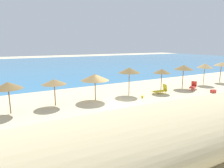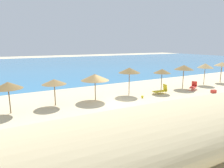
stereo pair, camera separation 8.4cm
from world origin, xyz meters
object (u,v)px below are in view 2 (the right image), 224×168
beach_umbrella_5 (129,70)px  beach_umbrella_3 (54,82)px  beach_umbrella_6 (162,71)px  beach_umbrella_7 (184,67)px  beach_umbrella_2 (8,85)px  lounge_chair_1 (161,90)px  beach_umbrella_4 (95,77)px  beach_umbrella_8 (205,66)px  beach_umbrella_9 (222,64)px  cooler_box (214,91)px  beach_ball (142,97)px  lounge_chair_0 (193,86)px

beach_umbrella_5 → beach_umbrella_3: bearing=-179.1°
beach_umbrella_6 → beach_umbrella_7: size_ratio=0.92×
beach_umbrella_2 → beach_umbrella_7: size_ratio=0.88×
lounge_chair_1 → beach_umbrella_3: bearing=89.1°
beach_umbrella_4 → lounge_chair_1: (7.30, -1.19, -1.85)m
beach_umbrella_5 → beach_umbrella_6: (3.92, -0.68, -0.26)m
beach_umbrella_5 → beach_umbrella_8: beach_umbrella_5 is taller
beach_umbrella_9 → cooler_box: bearing=-151.7°
cooler_box → beach_ball: bearing=165.8°
beach_umbrella_6 → cooler_box: (4.73, -3.23, -2.19)m
lounge_chair_0 → beach_ball: 7.62m
beach_umbrella_3 → beach_ball: bearing=-11.7°
beach_umbrella_5 → beach_umbrella_8: (11.77, -0.32, -0.09)m
beach_ball → beach_umbrella_7: bearing=10.6°
beach_umbrella_6 → beach_ball: 4.31m
beach_umbrella_5 → beach_umbrella_9: (15.35, -0.31, -0.04)m
beach_umbrella_4 → beach_umbrella_6: 7.98m
beach_umbrella_6 → beach_ball: bearing=-161.9°
beach_umbrella_5 → cooler_box: 9.80m
beach_umbrella_7 → beach_umbrella_9: bearing=1.3°
beach_umbrella_5 → lounge_chair_0: 8.50m
beach_umbrella_4 → beach_umbrella_7: bearing=-1.2°
beach_umbrella_7 → beach_ball: size_ratio=10.41×
beach_umbrella_5 → lounge_chair_1: beach_umbrella_5 is taller
beach_umbrella_9 → beach_umbrella_2: bearing=-179.6°
beach_umbrella_5 → beach_ball: size_ratio=10.63×
beach_ball → cooler_box: size_ratio=0.50×
beach_umbrella_8 → lounge_chair_1: beach_umbrella_8 is taller
lounge_chair_1 → cooler_box: 5.95m
beach_umbrella_8 → beach_umbrella_2: bearing=-179.5°
beach_ball → cooler_box: bearing=-14.2°
beach_umbrella_2 → beach_umbrella_3: (3.55, 0.39, -0.12)m
beach_umbrella_7 → beach_ball: (-7.18, -1.35, -2.42)m
beach_umbrella_6 → beach_umbrella_9: 11.44m
beach_umbrella_6 → beach_umbrella_9: (11.43, 0.37, 0.21)m
beach_umbrella_2 → beach_umbrella_6: size_ratio=0.96×
beach_umbrella_2 → cooler_box: beach_umbrella_2 is taller
beach_umbrella_6 → lounge_chair_0: 4.67m
beach_umbrella_3 → lounge_chair_1: size_ratio=1.45×
beach_umbrella_8 → lounge_chair_0: 4.52m
beach_umbrella_5 → beach_umbrella_7: size_ratio=1.02×
beach_umbrella_4 → beach_umbrella_9: size_ratio=0.95×
lounge_chair_0 → lounge_chair_1: 4.79m
beach_umbrella_7 → lounge_chair_1: bearing=-167.7°
beach_umbrella_4 → lounge_chair_0: (12.08, -1.48, -1.84)m
beach_umbrella_2 → beach_umbrella_7: beach_umbrella_7 is taller
beach_umbrella_9 → lounge_chair_0: 7.76m
lounge_chair_1 → beach_umbrella_4: bearing=86.6°
beach_umbrella_4 → beach_umbrella_7: (11.64, -0.24, 0.32)m
beach_umbrella_6 → lounge_chair_1: size_ratio=1.61×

